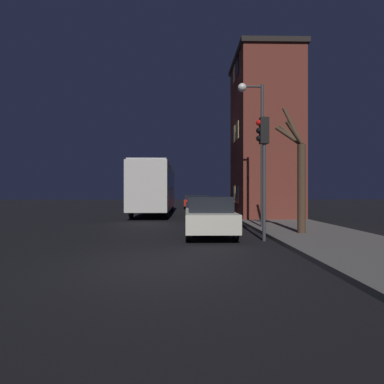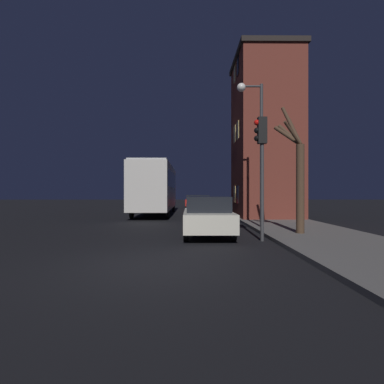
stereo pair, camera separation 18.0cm
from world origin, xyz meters
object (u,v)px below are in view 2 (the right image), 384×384
bare_tree (297,171)px  car_far_lane (194,201)px  streetlamp (255,132)px  car_mid_lane (198,205)px  traffic_light (261,152)px  bus (156,185)px  car_near_lane (207,215)px

bare_tree → car_far_lane: size_ratio=1.11×
streetlamp → bare_tree: 2.96m
streetlamp → car_mid_lane: (-2.28, 8.41, -3.58)m
streetlamp → car_far_lane: size_ratio=1.44×
bare_tree → streetlamp: bearing=120.6°
traffic_light → bare_tree: bearing=33.4°
car_mid_lane → bare_tree: bearing=-71.6°
streetlamp → bare_tree: bearing=-59.4°
bare_tree → car_mid_lane: size_ratio=1.28×
car_far_lane → bus: bearing=-110.1°
bare_tree → car_far_lane: bare_tree is taller
car_mid_lane → car_far_lane: (-0.19, 8.89, -0.01)m
car_far_lane → car_mid_lane: bearing=-88.8°
car_mid_lane → car_far_lane: bearing=91.2°
car_mid_lane → car_near_lane: bearing=-89.7°
bare_tree → car_far_lane: 19.70m
car_near_lane → car_far_lane: car_near_lane is taller
car_mid_lane → car_far_lane: car_mid_lane is taller
streetlamp → traffic_light: 3.35m
bare_tree → car_far_lane: (-3.64, 19.28, -1.74)m
car_near_lane → car_far_lane: bearing=90.7°
bare_tree → car_far_lane: bearing=100.7°
bare_tree → traffic_light: bearing=-146.6°
traffic_light → bare_tree: 2.03m
traffic_light → bus: 13.20m
streetlamp → car_near_lane: streetlamp is taller
streetlamp → car_mid_lane: size_ratio=1.66×
car_far_lane → bare_tree: bearing=-79.3°
traffic_light → car_near_lane: (-1.77, 1.38, -2.27)m
bare_tree → bus: size_ratio=0.48×
streetlamp → car_mid_lane: 9.42m
traffic_light → car_near_lane: size_ratio=0.96×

